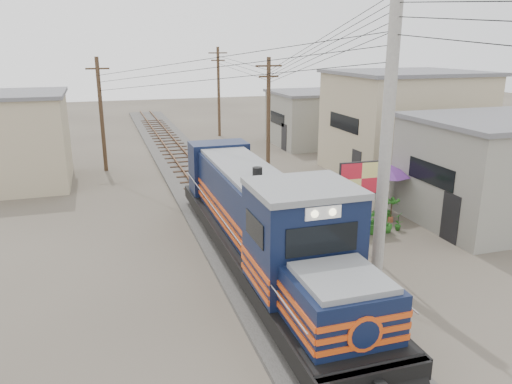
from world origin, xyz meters
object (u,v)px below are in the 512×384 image
object	(u,v)px
billboard	(361,180)
vendor	(385,194)
locomotive	(262,222)
market_umbrella	(387,169)

from	to	relation	value
billboard	vendor	size ratio (longest dim) A/B	1.90
billboard	vendor	bearing A→B (deg)	40.62
vendor	locomotive	bearing A→B (deg)	1.73
locomotive	vendor	size ratio (longest dim) A/B	9.83
market_umbrella	billboard	bearing A→B (deg)	-145.22
market_umbrella	vendor	bearing A→B (deg)	55.93
locomotive	billboard	world-z (taller)	locomotive
market_umbrella	vendor	size ratio (longest dim) A/B	1.58
billboard	market_umbrella	world-z (taller)	billboard
locomotive	market_umbrella	xyz separation A→B (m)	(7.29, 3.77, 0.48)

